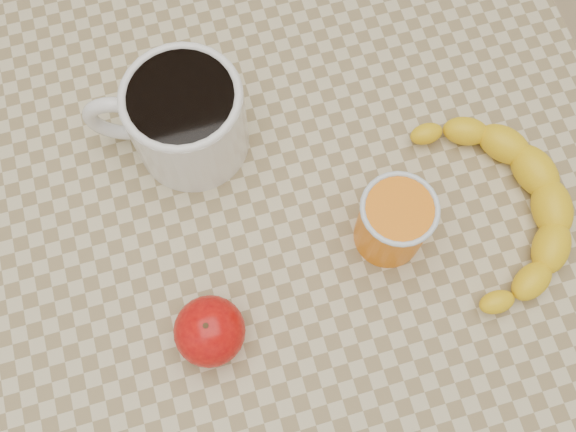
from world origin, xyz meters
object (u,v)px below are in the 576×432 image
object	(u,v)px
table	(288,244)
orange_juice_glass	(393,222)
coffee_mug	(183,117)
apple	(210,331)
banana	(499,208)

from	to	relation	value
table	orange_juice_glass	bearing A→B (deg)	-24.64
table	coffee_mug	world-z (taller)	coffee_mug
table	apple	xyz separation A→B (m)	(-0.11, -0.10, 0.12)
table	coffee_mug	xyz separation A→B (m)	(-0.08, 0.13, 0.14)
coffee_mug	banana	size ratio (longest dim) A/B	0.64
table	apple	bearing A→B (deg)	-137.97
table	apple	distance (m)	0.19
banana	table	bearing A→B (deg)	175.23
orange_juice_glass	banana	distance (m)	0.12
orange_juice_glass	banana	world-z (taller)	orange_juice_glass
coffee_mug	apple	size ratio (longest dim) A/B	2.54
coffee_mug	table	bearing A→B (deg)	-57.51
orange_juice_glass	banana	bearing A→B (deg)	-4.23
table	banana	bearing A→B (deg)	-13.91
orange_juice_glass	banana	xyz separation A→B (m)	(0.12, -0.01, -0.03)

